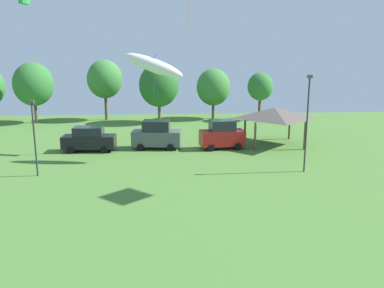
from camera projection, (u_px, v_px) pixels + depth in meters
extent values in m
cylinder|color=orange|center=(189.00, 15.00, 34.27)|extent=(0.24, 0.34, 2.28)
cube|color=green|center=(24.00, 2.00, 34.89)|extent=(0.98, 0.99, 0.46)
ellipsoid|color=white|center=(154.00, 65.00, 32.18)|extent=(5.09, 2.13, 2.64)
cube|color=purple|center=(154.00, 61.00, 32.11)|extent=(0.52, 0.26, 1.31)
cylinder|color=purple|center=(154.00, 85.00, 32.52)|extent=(0.23, 0.10, 1.22)
cube|color=black|center=(89.00, 142.00, 36.58)|extent=(4.74, 1.93, 1.13)
cube|color=#1E232D|center=(88.00, 131.00, 36.37)|extent=(2.63, 1.72, 0.79)
cylinder|color=black|center=(104.00, 150.00, 35.89)|extent=(0.65, 0.24, 0.64)
cylinder|color=black|center=(107.00, 145.00, 37.63)|extent=(0.65, 0.24, 0.64)
cylinder|color=black|center=(71.00, 150.00, 35.78)|extent=(0.65, 0.24, 0.64)
cylinder|color=black|center=(76.00, 146.00, 37.52)|extent=(0.65, 0.24, 0.64)
cube|color=#4C5156|center=(157.00, 138.00, 37.57)|extent=(4.61, 2.36, 1.36)
cube|color=#1E232D|center=(156.00, 126.00, 37.31)|extent=(2.62, 1.99, 0.95)
cylinder|color=black|center=(170.00, 148.00, 36.75)|extent=(0.66, 0.29, 0.64)
cylinder|color=black|center=(172.00, 143.00, 38.57)|extent=(0.66, 0.29, 0.64)
cylinder|color=black|center=(140.00, 147.00, 36.86)|extent=(0.66, 0.29, 0.64)
cylinder|color=black|center=(144.00, 143.00, 38.69)|extent=(0.66, 0.29, 0.64)
cube|color=maroon|center=(222.00, 138.00, 37.55)|extent=(4.26, 2.31, 1.39)
cube|color=#1E232D|center=(222.00, 125.00, 37.29)|extent=(2.43, 1.94, 0.97)
cylinder|color=black|center=(238.00, 147.00, 37.08)|extent=(0.66, 0.30, 0.64)
cylinder|color=black|center=(232.00, 142.00, 38.82)|extent=(0.66, 0.30, 0.64)
cylinder|color=black|center=(211.00, 148.00, 36.60)|extent=(0.66, 0.30, 0.64)
cylinder|color=black|center=(207.00, 144.00, 38.34)|extent=(0.66, 0.30, 0.64)
cylinder|color=brown|center=(255.00, 136.00, 36.80)|extent=(0.20, 0.20, 2.60)
cylinder|color=brown|center=(305.00, 136.00, 37.12)|extent=(0.20, 0.20, 2.60)
cylinder|color=brown|center=(245.00, 127.00, 41.30)|extent=(0.20, 0.20, 2.60)
cylinder|color=brown|center=(289.00, 127.00, 41.62)|extent=(0.20, 0.20, 2.60)
pyramid|color=#564C47|center=(274.00, 113.00, 38.81)|extent=(5.97, 5.98, 1.00)
cylinder|color=#2D2D33|center=(35.00, 140.00, 28.90)|extent=(0.12, 0.12, 5.28)
cube|color=#4C4C51|center=(31.00, 102.00, 28.29)|extent=(0.36, 0.20, 0.24)
cylinder|color=#2D2D33|center=(307.00, 126.00, 29.77)|extent=(0.12, 0.12, 6.95)
cube|color=#4C4C51|center=(310.00, 76.00, 28.97)|extent=(0.36, 0.20, 0.24)
cylinder|color=brown|center=(36.00, 111.00, 51.03)|extent=(0.36, 0.36, 3.02)
ellipsoid|color=#337533|center=(33.00, 84.00, 50.28)|extent=(4.89, 4.89, 5.38)
cylinder|color=brown|center=(106.00, 106.00, 53.13)|extent=(0.36, 0.36, 3.65)
ellipsoid|color=#3D7F38|center=(105.00, 79.00, 52.35)|extent=(4.51, 4.51, 4.96)
cylinder|color=brown|center=(159.00, 111.00, 51.13)|extent=(0.36, 0.36, 2.89)
ellipsoid|color=#286628|center=(159.00, 85.00, 50.40)|extent=(4.92, 4.92, 5.41)
cylinder|color=brown|center=(213.00, 109.00, 54.23)|extent=(0.36, 0.36, 2.56)
ellipsoid|color=#3D7F38|center=(213.00, 87.00, 53.57)|extent=(4.44, 4.44, 4.88)
cylinder|color=brown|center=(259.00, 108.00, 52.79)|extent=(0.36, 0.36, 3.20)
ellipsoid|color=#337533|center=(260.00, 86.00, 52.16)|extent=(3.26, 3.26, 3.59)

